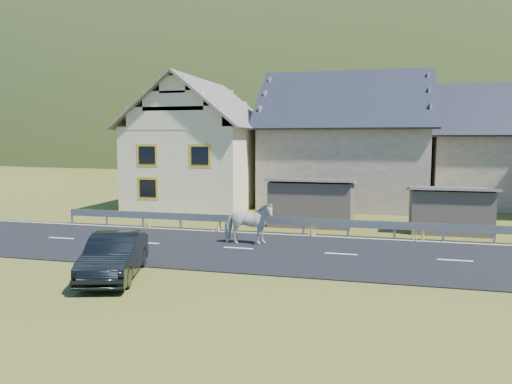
# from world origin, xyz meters

# --- Properties ---
(ground) EXTENTS (160.00, 160.00, 0.00)m
(ground) POSITION_xyz_m (0.00, 0.00, 0.00)
(ground) COLOR #434514
(ground) RESTS_ON ground
(road) EXTENTS (60.00, 7.00, 0.04)m
(road) POSITION_xyz_m (0.00, 0.00, 0.02)
(road) COLOR black
(road) RESTS_ON ground
(lane_markings) EXTENTS (60.00, 6.60, 0.01)m
(lane_markings) POSITION_xyz_m (0.00, 0.00, 0.04)
(lane_markings) COLOR silver
(lane_markings) RESTS_ON road
(guardrail) EXTENTS (28.10, 0.09, 0.75)m
(guardrail) POSITION_xyz_m (-0.00, 3.68, 0.56)
(guardrail) COLOR #93969B
(guardrail) RESTS_ON ground
(shed_left) EXTENTS (4.30, 3.30, 2.40)m
(shed_left) POSITION_xyz_m (-2.00, 6.50, 1.10)
(shed_left) COLOR brown
(shed_left) RESTS_ON ground
(shed_right) EXTENTS (3.80, 2.90, 2.20)m
(shed_right) POSITION_xyz_m (4.50, 6.00, 1.00)
(shed_right) COLOR brown
(shed_right) RESTS_ON ground
(house_cream) EXTENTS (7.80, 9.80, 8.30)m
(house_cream) POSITION_xyz_m (-10.00, 12.00, 4.36)
(house_cream) COLOR beige
(house_cream) RESTS_ON ground
(house_stone_a) EXTENTS (10.80, 9.80, 8.90)m
(house_stone_a) POSITION_xyz_m (-1.00, 15.00, 4.63)
(house_stone_a) COLOR tan
(house_stone_a) RESTS_ON ground
(house_stone_b) EXTENTS (9.80, 8.80, 8.10)m
(house_stone_b) POSITION_xyz_m (9.00, 17.00, 4.24)
(house_stone_b) COLOR tan
(house_stone_b) RESTS_ON ground
(mountain) EXTENTS (440.00, 280.00, 260.00)m
(mountain) POSITION_xyz_m (5.00, 180.00, -20.00)
(mountain) COLOR #2A3B15
(mountain) RESTS_ON ground
(conifer_patch) EXTENTS (76.00, 50.00, 28.00)m
(conifer_patch) POSITION_xyz_m (-55.00, 110.00, 6.00)
(conifer_patch) COLOR black
(conifer_patch) RESTS_ON ground
(horse) EXTENTS (1.19, 2.16, 1.73)m
(horse) POSITION_xyz_m (-3.82, 0.83, 0.91)
(horse) COLOR beige
(horse) RESTS_ON road
(car) EXTENTS (2.62, 4.40, 1.37)m
(car) POSITION_xyz_m (-6.63, -4.81, 0.68)
(car) COLOR black
(car) RESTS_ON ground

